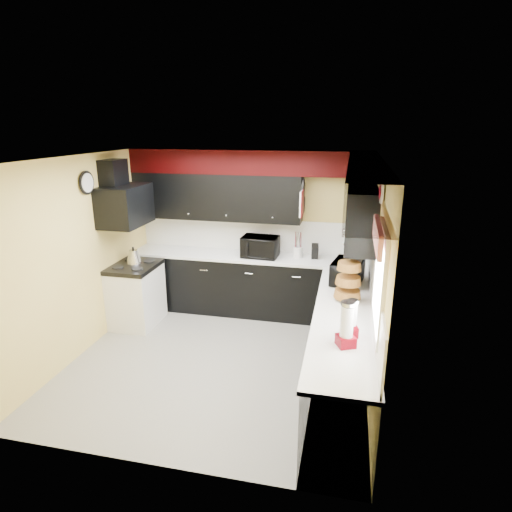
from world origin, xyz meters
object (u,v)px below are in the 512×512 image
at_px(toaster_oven, 260,247).
at_px(utensil_crock, 298,252).
at_px(kettle, 134,256).
at_px(knife_block, 315,252).
at_px(microwave, 347,272).

relative_size(toaster_oven, utensil_crock, 3.41).
height_order(utensil_crock, kettle, kettle).
relative_size(utensil_crock, kettle, 0.72).
xyz_separation_m(utensil_crock, knife_block, (0.25, -0.02, 0.03)).
xyz_separation_m(microwave, knife_block, (-0.48, 0.92, -0.03)).
bearing_deg(knife_block, utensil_crock, 168.80).
xyz_separation_m(toaster_oven, microwave, (1.30, -0.84, -0.01)).
relative_size(toaster_oven, knife_block, 2.46).
xyz_separation_m(toaster_oven, kettle, (-1.74, -0.63, -0.08)).
bearing_deg(microwave, utensil_crock, 49.46).
bearing_deg(toaster_oven, utensil_crock, 12.55).
bearing_deg(utensil_crock, microwave, -51.63).
relative_size(utensil_crock, knife_block, 0.72).
distance_m(toaster_oven, microwave, 1.55).
relative_size(toaster_oven, microwave, 1.04).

